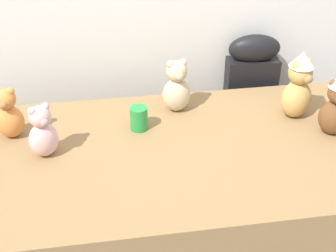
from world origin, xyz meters
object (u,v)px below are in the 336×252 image
party_cup_green (139,118)px  instrument_case (247,115)px  teddy_bear_sand (177,87)px  teddy_bear_blush (43,132)px  display_table (168,214)px  teddy_bear_honey (298,86)px  teddy_bear_ginger (8,115)px

party_cup_green → instrument_case: bearing=32.8°
teddy_bear_sand → teddy_bear_blush: bearing=-165.7°
party_cup_green → teddy_bear_blush: bearing=-161.3°
display_table → teddy_bear_honey: teddy_bear_honey is taller
party_cup_green → teddy_bear_ginger: bearing=177.3°
display_table → teddy_bear_ginger: size_ratio=8.16×
display_table → teddy_bear_blush: size_ratio=8.24×
instrument_case → teddy_bear_honey: bearing=-77.1°
teddy_bear_blush → party_cup_green: teddy_bear_blush is taller
teddy_bear_sand → party_cup_green: bearing=-154.9°
display_table → teddy_bear_honey: size_ratio=6.00×
teddy_bear_blush → party_cup_green: bearing=-10.5°
teddy_bear_sand → teddy_bear_honey: bearing=-25.1°
teddy_bear_sand → teddy_bear_ginger: bearing=178.1°
teddy_bear_blush → teddy_bear_honey: bearing=-22.5°
instrument_case → teddy_bear_ginger: 1.34m
teddy_bear_honey → party_cup_green: teddy_bear_honey is taller
party_cup_green → display_table: bearing=-60.5°
teddy_bear_sand → display_table: bearing=-116.3°
teddy_bear_blush → teddy_bear_sand: size_ratio=0.91×
teddy_bear_honey → teddy_bear_sand: 0.56m
display_table → teddy_bear_honey: (0.63, 0.18, 0.53)m
instrument_case → party_cup_green: instrument_case is taller
instrument_case → party_cup_green: size_ratio=9.00×
display_table → teddy_bear_blush: teddy_bear_blush is taller
instrument_case → teddy_bear_sand: (-0.47, -0.29, 0.37)m
teddy_bear_blush → display_table: bearing=-34.3°
teddy_bear_ginger → teddy_bear_blush: 0.23m
instrument_case → party_cup_green: 0.85m
teddy_bear_ginger → party_cup_green: (0.56, -0.03, -0.06)m
display_table → teddy_bear_sand: bearing=74.0°
instrument_case → teddy_bear_blush: (-1.07, -0.57, 0.36)m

